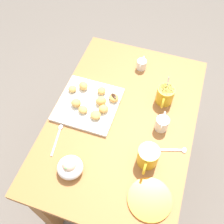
% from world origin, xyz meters
% --- Properties ---
extents(ground_plane, '(8.00, 8.00, 0.00)m').
position_xyz_m(ground_plane, '(0.00, 0.00, 0.00)').
color(ground_plane, '#665B51').
extents(dining_table, '(1.01, 0.68, 0.75)m').
position_xyz_m(dining_table, '(0.00, 0.00, 0.60)').
color(dining_table, '#A36633').
rests_on(dining_table, ground_plane).
extents(pastry_plate_square, '(0.29, 0.29, 0.02)m').
position_xyz_m(pastry_plate_square, '(-0.02, -0.19, 0.76)').
color(pastry_plate_square, silver).
rests_on(pastry_plate_square, dining_table).
extents(coffee_mug_mustard_left, '(0.12, 0.09, 0.14)m').
position_xyz_m(coffee_mug_mustard_left, '(-0.17, 0.16, 0.80)').
color(coffee_mug_mustard_left, gold).
rests_on(coffee_mug_mustard_left, dining_table).
extents(coffee_mug_mustard_right, '(0.13, 0.09, 0.10)m').
position_xyz_m(coffee_mug_mustard_right, '(0.17, 0.16, 0.81)').
color(coffee_mug_mustard_right, gold).
rests_on(coffee_mug_mustard_right, dining_table).
extents(cream_pitcher_white, '(0.10, 0.06, 0.07)m').
position_xyz_m(cream_pitcher_white, '(-0.01, 0.19, 0.79)').
color(cream_pitcher_white, silver).
rests_on(cream_pitcher_white, dining_table).
extents(ice_cream_bowl, '(0.11, 0.11, 0.08)m').
position_xyz_m(ice_cream_bowl, '(0.32, -0.13, 0.79)').
color(ice_cream_bowl, silver).
rests_on(ice_cream_bowl, dining_table).
extents(chocolate_sauce_pitcher, '(0.09, 0.05, 0.06)m').
position_xyz_m(chocolate_sauce_pitcher, '(-0.35, 0.00, 0.79)').
color(chocolate_sauce_pitcher, silver).
rests_on(chocolate_sauce_pitcher, dining_table).
extents(saucer_orange_left, '(0.18, 0.18, 0.01)m').
position_xyz_m(saucer_orange_left, '(0.33, 0.22, 0.76)').
color(saucer_orange_left, orange).
rests_on(saucer_orange_left, dining_table).
extents(loose_spoon_near_saucer, '(0.16, 0.04, 0.01)m').
position_xyz_m(loose_spoon_near_saucer, '(0.18, -0.25, 0.76)').
color(loose_spoon_near_saucer, silver).
rests_on(loose_spoon_near_saucer, dining_table).
extents(loose_spoon_by_plate, '(0.06, 0.15, 0.01)m').
position_xyz_m(loose_spoon_by_plate, '(0.09, 0.27, 0.76)').
color(loose_spoon_by_plate, silver).
rests_on(loose_spoon_by_plate, dining_table).
extents(beignet_0, '(0.07, 0.07, 0.04)m').
position_xyz_m(beignet_0, '(-0.04, -0.12, 0.79)').
color(beignet_0, '#DBA351').
rests_on(beignet_0, pastry_plate_square).
extents(beignet_1, '(0.07, 0.07, 0.04)m').
position_xyz_m(beignet_1, '(-0.11, -0.24, 0.79)').
color(beignet_1, '#DBA351').
rests_on(beignet_1, pastry_plate_square).
extents(beignet_2, '(0.07, 0.07, 0.03)m').
position_xyz_m(beignet_2, '(0.04, -0.12, 0.79)').
color(beignet_2, '#DBA351').
rests_on(beignet_2, pastry_plate_square).
extents(beignet_3, '(0.07, 0.07, 0.03)m').
position_xyz_m(beignet_3, '(-0.08, -0.07, 0.79)').
color(beignet_3, '#DBA351').
rests_on(beignet_3, pastry_plate_square).
extents(chocolate_drizzle_3, '(0.04, 0.04, 0.00)m').
position_xyz_m(chocolate_drizzle_3, '(-0.08, -0.07, 0.80)').
color(chocolate_drizzle_3, '#381E11').
rests_on(chocolate_drizzle_3, beignet_3).
extents(beignet_4, '(0.06, 0.06, 0.03)m').
position_xyz_m(beignet_4, '(0.03, -0.19, 0.79)').
color(beignet_4, '#DBA351').
rests_on(beignet_4, pastry_plate_square).
extents(beignet_5, '(0.05, 0.05, 0.03)m').
position_xyz_m(beignet_5, '(-0.07, -0.29, 0.78)').
color(beignet_5, '#DBA351').
rests_on(beignet_5, pastry_plate_square).
extents(beignet_6, '(0.07, 0.07, 0.03)m').
position_xyz_m(beignet_6, '(-0.01, -0.10, 0.79)').
color(beignet_6, '#DBA351').
rests_on(beignet_6, pastry_plate_square).
extents(beignet_7, '(0.05, 0.05, 0.04)m').
position_xyz_m(beignet_7, '(0.01, -0.23, 0.79)').
color(beignet_7, '#DBA351').
rests_on(beignet_7, pastry_plate_square).
extents(beignet_8, '(0.05, 0.05, 0.03)m').
position_xyz_m(beignet_8, '(-0.11, -0.14, 0.79)').
color(beignet_8, '#DBA351').
rests_on(beignet_8, pastry_plate_square).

